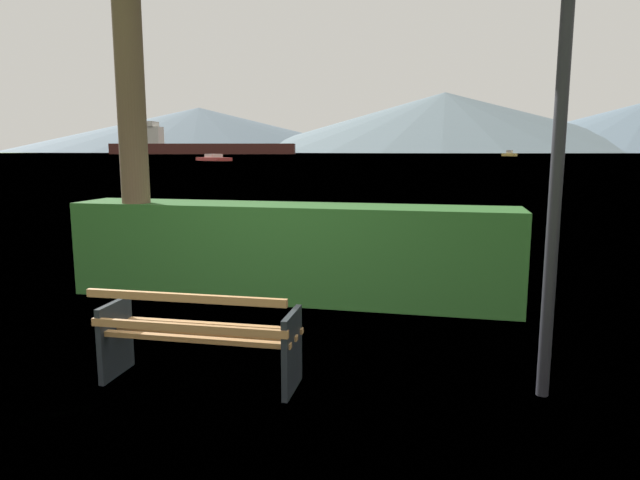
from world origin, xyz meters
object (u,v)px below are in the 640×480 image
(cargo_ship_large, at_px, (189,145))
(lamp_post, at_px, (561,103))
(fishing_boat_near, at_px, (214,158))
(sailboat_mid, at_px, (509,154))
(park_bench, at_px, (199,337))

(cargo_ship_large, bearing_deg, lamp_post, -63.99)
(fishing_boat_near, bearing_deg, lamp_post, -65.45)
(lamp_post, bearing_deg, sailboat_mid, 84.06)
(cargo_ship_large, bearing_deg, sailboat_mid, -25.20)
(sailboat_mid, bearing_deg, fishing_boat_near, -123.89)
(park_bench, xyz_separation_m, fishing_boat_near, (-41.14, 96.72, 0.02))
(park_bench, distance_m, lamp_post, 3.47)
(park_bench, height_order, cargo_ship_large, cargo_ship_large)
(park_bench, relative_size, lamp_post, 0.50)
(lamp_post, relative_size, fishing_boat_near, 0.39)
(lamp_post, bearing_deg, cargo_ship_large, 116.01)
(fishing_boat_near, relative_size, sailboat_mid, 1.80)
(sailboat_mid, bearing_deg, park_bench, -96.77)
(cargo_ship_large, relative_size, sailboat_mid, 18.99)
(cargo_ship_large, height_order, sailboat_mid, cargo_ship_large)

